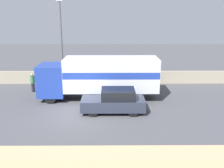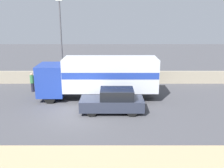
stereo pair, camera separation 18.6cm
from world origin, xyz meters
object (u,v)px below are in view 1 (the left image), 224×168
object	(u,v)px
car_hatchback	(114,101)
pedestrian	(33,82)
box_truck	(101,76)
street_lamp	(61,38)

from	to	relation	value
car_hatchback	pedestrian	distance (m)	8.29
box_truck	car_hatchback	world-z (taller)	box_truck
box_truck	car_hatchback	distance (m)	3.17
car_hatchback	box_truck	bearing A→B (deg)	-70.51
street_lamp	car_hatchback	distance (m)	8.64
street_lamp	box_truck	world-z (taller)	street_lamp
box_truck	car_hatchback	size ratio (longest dim) A/B	2.14
car_hatchback	street_lamp	bearing A→B (deg)	-54.61
street_lamp	pedestrian	size ratio (longest dim) A/B	4.72
pedestrian	box_truck	bearing A→B (deg)	-17.60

